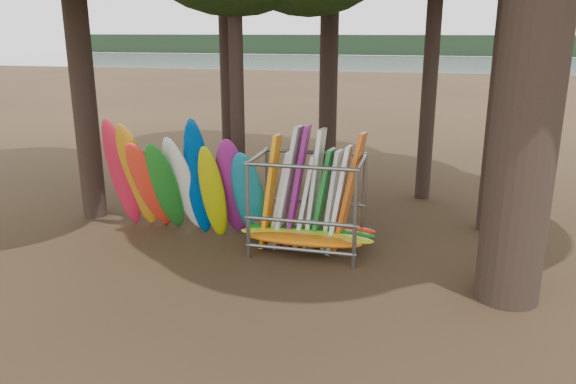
# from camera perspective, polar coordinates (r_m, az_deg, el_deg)

# --- Properties ---
(ground) EXTENTS (120.00, 120.00, 0.00)m
(ground) POSITION_cam_1_polar(r_m,az_deg,el_deg) (11.85, -3.48, -8.37)
(ground) COLOR #47331E
(ground) RESTS_ON ground
(lake) EXTENTS (160.00, 160.00, 0.00)m
(lake) POSITION_cam_1_polar(r_m,az_deg,el_deg) (70.50, 11.85, 11.79)
(lake) COLOR gray
(lake) RESTS_ON ground
(far_shore) EXTENTS (160.00, 4.00, 4.00)m
(far_shore) POSITION_cam_1_polar(r_m,az_deg,el_deg) (120.33, 13.17, 14.32)
(far_shore) COLOR black
(far_shore) RESTS_ON ground
(kayak_row) EXTENTS (4.06, 1.87, 3.13)m
(kayak_row) POSITION_cam_1_polar(r_m,az_deg,el_deg) (13.77, -10.81, 0.73)
(kayak_row) COLOR red
(kayak_row) RESTS_ON ground
(storage_rack) EXTENTS (3.12, 1.50, 2.90)m
(storage_rack) POSITION_cam_1_polar(r_m,az_deg,el_deg) (12.75, 2.04, -1.58)
(storage_rack) COLOR slate
(storage_rack) RESTS_ON ground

